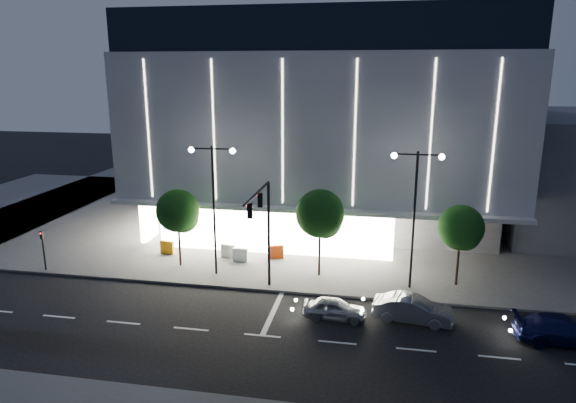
# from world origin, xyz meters

# --- Properties ---
(ground) EXTENTS (160.00, 160.00, 0.00)m
(ground) POSITION_xyz_m (0.00, 0.00, 0.00)
(ground) COLOR black
(ground) RESTS_ON ground
(sidewalk_museum) EXTENTS (70.00, 40.00, 0.15)m
(sidewalk_museum) POSITION_xyz_m (5.00, 24.00, 0.07)
(sidewalk_museum) COLOR #474747
(sidewalk_museum) RESTS_ON ground
(museum) EXTENTS (30.00, 25.80, 18.00)m
(museum) POSITION_xyz_m (2.98, 22.31, 9.27)
(museum) COLOR #4C4C51
(museum) RESTS_ON ground
(traffic_mast) EXTENTS (0.33, 5.89, 7.07)m
(traffic_mast) POSITION_xyz_m (1.00, 3.34, 5.03)
(traffic_mast) COLOR black
(traffic_mast) RESTS_ON ground
(street_lamp_west) EXTENTS (3.16, 0.36, 9.00)m
(street_lamp_west) POSITION_xyz_m (-3.00, 6.00, 5.96)
(street_lamp_west) COLOR black
(street_lamp_west) RESTS_ON ground
(street_lamp_east) EXTENTS (3.16, 0.36, 9.00)m
(street_lamp_east) POSITION_xyz_m (10.00, 6.00, 5.96)
(street_lamp_east) COLOR black
(street_lamp_east) RESTS_ON ground
(ped_signal_far) EXTENTS (0.22, 0.24, 3.00)m
(ped_signal_far) POSITION_xyz_m (-15.00, 4.50, 1.89)
(ped_signal_far) COLOR black
(ped_signal_far) RESTS_ON ground
(tree_left) EXTENTS (3.02, 3.02, 5.72)m
(tree_left) POSITION_xyz_m (-5.97, 7.02, 4.03)
(tree_left) COLOR black
(tree_left) RESTS_ON ground
(tree_mid) EXTENTS (3.25, 3.25, 6.15)m
(tree_mid) POSITION_xyz_m (4.03, 7.02, 4.33)
(tree_mid) COLOR black
(tree_mid) RESTS_ON ground
(tree_right) EXTENTS (2.91, 2.91, 5.51)m
(tree_right) POSITION_xyz_m (13.03, 7.02, 3.88)
(tree_right) COLOR black
(tree_right) RESTS_ON ground
(car_lead) EXTENTS (3.63, 1.55, 1.22)m
(car_lead) POSITION_xyz_m (5.61, 1.14, 0.61)
(car_lead) COLOR #9FA2A6
(car_lead) RESTS_ON ground
(car_second) EXTENTS (4.58, 2.12, 1.45)m
(car_second) POSITION_xyz_m (9.95, 1.62, 0.73)
(car_second) COLOR #93959A
(car_second) RESTS_ON ground
(car_third) EXTENTS (4.98, 2.19, 1.42)m
(car_third) POSITION_xyz_m (17.49, 0.66, 0.71)
(car_third) COLOR #131647
(car_third) RESTS_ON ground
(barrier_a) EXTENTS (1.13, 0.43, 1.00)m
(barrier_a) POSITION_xyz_m (-7.92, 9.14, 0.65)
(barrier_a) COLOR orange
(barrier_a) RESTS_ON sidewalk_museum
(barrier_b) EXTENTS (1.10, 0.25, 1.00)m
(barrier_b) POSITION_xyz_m (-1.98, 8.54, 0.65)
(barrier_b) COLOR white
(barrier_b) RESTS_ON sidewalk_museum
(barrier_c) EXTENTS (1.12, 0.61, 1.00)m
(barrier_c) POSITION_xyz_m (0.46, 9.59, 0.65)
(barrier_c) COLOR red
(barrier_c) RESTS_ON sidewalk_museum
(barrier_d) EXTENTS (1.13, 0.45, 1.00)m
(barrier_d) POSITION_xyz_m (-3.10, 9.14, 0.65)
(barrier_d) COLOR silver
(barrier_d) RESTS_ON sidewalk_museum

